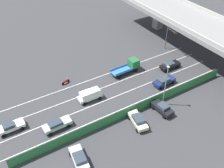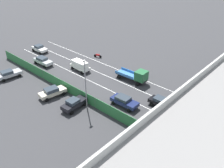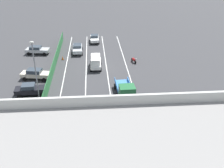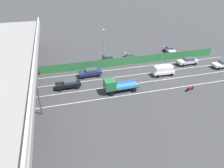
{
  "view_description": "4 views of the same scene",
  "coord_description": "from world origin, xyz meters",
  "px_view_note": "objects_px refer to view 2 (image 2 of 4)",
  "views": [
    {
      "loc": [
        33.5,
        -15.23,
        32.17
      ],
      "look_at": [
        -0.11,
        5.43,
        1.56
      ],
      "focal_mm": 42.42,
      "sensor_mm": 36.0,
      "label": 1
    },
    {
      "loc": [
        28.9,
        35.28,
        22.9
      ],
      "look_at": [
        1.41,
        10.51,
        1.22
      ],
      "focal_mm": 39.47,
      "sensor_mm": 36.0,
      "label": 2
    },
    {
      "loc": [
        0.55,
        43.82,
        18.49
      ],
      "look_at": [
        -1.89,
        11.76,
        2.32
      ],
      "focal_mm": 43.25,
      "sensor_mm": 36.0,
      "label": 3
    },
    {
      "loc": [
        -35.41,
        21.35,
        20.07
      ],
      "look_at": [
        -2.48,
        12.22,
        1.0
      ],
      "focal_mm": 34.48,
      "sensor_mm": 36.0,
      "label": 4
    }
  ],
  "objects_px": {
    "car_hatchback_white": "(39,48)",
    "parked_sedan_cream": "(52,92)",
    "flatbed_truck_blue": "(137,76)",
    "traffic_light": "(210,81)",
    "car_sedan_black": "(162,103)",
    "parked_sedan_dark": "(74,103)",
    "motorcycle": "(98,56)",
    "parked_wagon_silver": "(9,74)",
    "car_sedan_navy": "(124,101)",
    "car_van_white": "(80,65)",
    "traffic_cone": "(43,73)",
    "car_sedan_silver": "(43,61)",
    "street_lamp": "(85,81)"
  },
  "relations": [
    {
      "from": "flatbed_truck_blue",
      "to": "parked_sedan_dark",
      "type": "height_order",
      "value": "flatbed_truck_blue"
    },
    {
      "from": "car_hatchback_white",
      "to": "car_sedan_black",
      "type": "height_order",
      "value": "car_hatchback_white"
    },
    {
      "from": "car_sedan_navy",
      "to": "motorcycle",
      "type": "relative_size",
      "value": 2.46
    },
    {
      "from": "street_lamp",
      "to": "traffic_cone",
      "type": "bearing_deg",
      "value": -97.26
    },
    {
      "from": "motorcycle",
      "to": "car_van_white",
      "type": "bearing_deg",
      "value": 15.23
    },
    {
      "from": "motorcycle",
      "to": "traffic_cone",
      "type": "relative_size",
      "value": 2.68
    },
    {
      "from": "car_hatchback_white",
      "to": "motorcycle",
      "type": "distance_m",
      "value": 14.29
    },
    {
      "from": "flatbed_truck_blue",
      "to": "parked_sedan_dark",
      "type": "xyz_separation_m",
      "value": [
        13.18,
        -2.22,
        -0.39
      ]
    },
    {
      "from": "car_van_white",
      "to": "car_sedan_black",
      "type": "distance_m",
      "value": 19.22
    },
    {
      "from": "flatbed_truck_blue",
      "to": "traffic_cone",
      "type": "relative_size",
      "value": 8.97
    },
    {
      "from": "car_sedan_silver",
      "to": "car_van_white",
      "type": "bearing_deg",
      "value": 113.47
    },
    {
      "from": "car_hatchback_white",
      "to": "parked_sedan_cream",
      "type": "bearing_deg",
      "value": 62.18
    },
    {
      "from": "car_van_white",
      "to": "street_lamp",
      "type": "xyz_separation_m",
      "value": [
        7.95,
        10.52,
        3.77
      ]
    },
    {
      "from": "car_sedan_silver",
      "to": "flatbed_truck_blue",
      "type": "distance_m",
      "value": 20.61
    },
    {
      "from": "parked_sedan_cream",
      "to": "traffic_light",
      "type": "xyz_separation_m",
      "value": [
        -15.41,
        20.0,
        3.15
      ]
    },
    {
      "from": "car_sedan_black",
      "to": "parked_wagon_silver",
      "type": "xyz_separation_m",
      "value": [
        11.38,
        -26.93,
        0.01
      ]
    },
    {
      "from": "motorcycle",
      "to": "parked_wagon_silver",
      "type": "height_order",
      "value": "parked_wagon_silver"
    },
    {
      "from": "car_sedan_silver",
      "to": "parked_sedan_cream",
      "type": "distance_m",
      "value": 13.22
    },
    {
      "from": "car_van_white",
      "to": "car_sedan_navy",
      "type": "xyz_separation_m",
      "value": [
        3.56,
        14.49,
        -0.27
      ]
    },
    {
      "from": "flatbed_truck_blue",
      "to": "street_lamp",
      "type": "distance_m",
      "value": 12.33
    },
    {
      "from": "motorcycle",
      "to": "traffic_light",
      "type": "bearing_deg",
      "value": 87.63
    },
    {
      "from": "car_van_white",
      "to": "motorcycle",
      "type": "height_order",
      "value": "car_van_white"
    },
    {
      "from": "car_hatchback_white",
      "to": "flatbed_truck_blue",
      "type": "height_order",
      "value": "flatbed_truck_blue"
    },
    {
      "from": "traffic_light",
      "to": "car_van_white",
      "type": "bearing_deg",
      "value": -76.19
    },
    {
      "from": "parked_wagon_silver",
      "to": "parked_sedan_dark",
      "type": "height_order",
      "value": "parked_sedan_dark"
    },
    {
      "from": "motorcycle",
      "to": "traffic_cone",
      "type": "bearing_deg",
      "value": -10.18
    },
    {
      "from": "car_van_white",
      "to": "traffic_light",
      "type": "xyz_separation_m",
      "value": [
        -5.85,
        23.8,
        2.9
      ]
    },
    {
      "from": "parked_sedan_cream",
      "to": "parked_sedan_dark",
      "type": "distance_m",
      "value": 5.35
    },
    {
      "from": "parked_sedan_cream",
      "to": "car_sedan_navy",
      "type": "bearing_deg",
      "value": 119.31
    },
    {
      "from": "flatbed_truck_blue",
      "to": "traffic_cone",
      "type": "height_order",
      "value": "flatbed_truck_blue"
    },
    {
      "from": "parked_wagon_silver",
      "to": "traffic_cone",
      "type": "height_order",
      "value": "parked_wagon_silver"
    },
    {
      "from": "car_sedan_silver",
      "to": "parked_wagon_silver",
      "type": "bearing_deg",
      "value": 1.57
    },
    {
      "from": "flatbed_truck_blue",
      "to": "traffic_cone",
      "type": "xyz_separation_m",
      "value": [
        9.88,
        -15.58,
        -0.98
      ]
    },
    {
      "from": "car_sedan_black",
      "to": "motorcycle",
      "type": "relative_size",
      "value": 2.44
    },
    {
      "from": "traffic_cone",
      "to": "traffic_light",
      "type": "bearing_deg",
      "value": 113.05
    },
    {
      "from": "car_sedan_silver",
      "to": "car_sedan_navy",
      "type": "height_order",
      "value": "car_sedan_silver"
    },
    {
      "from": "car_van_white",
      "to": "motorcycle",
      "type": "xyz_separation_m",
      "value": [
        -6.91,
        -1.88,
        -0.7
      ]
    },
    {
      "from": "car_sedan_black",
      "to": "parked_sedan_dark",
      "type": "distance_m",
      "value": 13.84
    },
    {
      "from": "flatbed_truck_blue",
      "to": "traffic_light",
      "type": "xyz_separation_m",
      "value": [
        -2.04,
        12.43,
        2.76
      ]
    },
    {
      "from": "traffic_cone",
      "to": "car_sedan_silver",
      "type": "bearing_deg",
      "value": -125.37
    },
    {
      "from": "car_sedan_navy",
      "to": "motorcycle",
      "type": "xyz_separation_m",
      "value": [
        -10.47,
        -16.37,
        -0.43
      ]
    },
    {
      "from": "parked_sedan_cream",
      "to": "flatbed_truck_blue",
      "type": "bearing_deg",
      "value": 150.48
    },
    {
      "from": "car_hatchback_white",
      "to": "motorcycle",
      "type": "bearing_deg",
      "value": 118.72
    },
    {
      "from": "car_sedan_silver",
      "to": "flatbed_truck_blue",
      "type": "xyz_separation_m",
      "value": [
        -7.25,
        19.29,
        0.42
      ]
    },
    {
      "from": "flatbed_truck_blue",
      "to": "traffic_light",
      "type": "height_order",
      "value": "traffic_light"
    },
    {
      "from": "parked_wagon_silver",
      "to": "parked_sedan_cream",
      "type": "height_order",
      "value": "parked_sedan_cream"
    },
    {
      "from": "car_sedan_silver",
      "to": "traffic_light",
      "type": "bearing_deg",
      "value": 106.32
    },
    {
      "from": "car_sedan_black",
      "to": "motorcycle",
      "type": "height_order",
      "value": "car_sedan_black"
    },
    {
      "from": "motorcycle",
      "to": "street_lamp",
      "type": "distance_m",
      "value": 19.87
    },
    {
      "from": "car_hatchback_white",
      "to": "parked_sedan_cream",
      "type": "xyz_separation_m",
      "value": [
        9.61,
        18.2,
        0.05
      ]
    }
  ]
}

